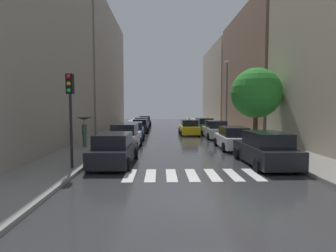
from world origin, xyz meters
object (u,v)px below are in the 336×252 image
(parked_car_left_nearest, at_px, (114,150))
(parked_car_right_nearest, at_px, (265,150))
(parked_car_right_second, at_px, (233,138))
(taxi_midroad, at_px, (189,128))
(pedestrian_foreground, at_px, (84,125))
(parked_car_right_fourth, at_px, (204,125))
(parked_car_right_third, at_px, (215,130))
(street_tree_right, at_px, (256,93))
(parked_car_left_fifth, at_px, (142,123))
(parked_car_left_sixth, at_px, (145,121))
(traffic_light_left_corner, at_px, (70,100))
(parked_car_left_second, at_px, (125,137))
(parked_car_left_third, at_px, (133,131))
(lamp_post_right, at_px, (227,93))
(parked_car_left_fourth, at_px, (140,126))

(parked_car_left_nearest, height_order, parked_car_right_nearest, parked_car_right_nearest)
(parked_car_right_nearest, relative_size, parked_car_right_second, 1.10)
(taxi_midroad, bearing_deg, parked_car_left_nearest, 159.80)
(pedestrian_foreground, bearing_deg, parked_car_right_fourth, -25.21)
(parked_car_right_third, xyz_separation_m, street_tree_right, (2.15, -4.84, 3.25))
(taxi_midroad, bearing_deg, parked_car_right_second, -167.91)
(parked_car_left_fifth, relative_size, parked_car_right_nearest, 0.95)
(parked_car_left_fifth, height_order, parked_car_right_third, parked_car_right_third)
(parked_car_right_nearest, relative_size, parked_car_right_fourth, 1.00)
(parked_car_left_sixth, distance_m, parked_car_right_nearest, 31.10)
(pedestrian_foreground, bearing_deg, parked_car_right_second, -78.14)
(parked_car_left_nearest, relative_size, parked_car_left_sixth, 0.98)
(traffic_light_left_corner, bearing_deg, parked_car_left_second, 76.91)
(parked_car_left_nearest, bearing_deg, parked_car_left_third, 2.06)
(parked_car_left_sixth, height_order, parked_car_right_second, parked_car_right_second)
(street_tree_right, distance_m, lamp_post_right, 7.15)
(parked_car_left_nearest, xyz_separation_m, parked_car_left_second, (-0.11, 5.39, 0.06))
(parked_car_left_fifth, xyz_separation_m, parked_car_right_second, (7.69, -18.64, 0.02))
(parked_car_left_fourth, distance_m, parked_car_left_sixth, 11.76)
(parked_car_left_nearest, bearing_deg, parked_car_right_second, -55.27)
(parked_car_left_fourth, distance_m, street_tree_right, 15.14)
(parked_car_left_second, distance_m, parked_car_right_nearest, 9.72)
(parked_car_left_third, bearing_deg, street_tree_right, -116.60)
(parked_car_left_fifth, distance_m, parked_car_right_third, 14.22)
(parked_car_left_fourth, bearing_deg, parked_car_right_fourth, -87.13)
(parked_car_right_third, distance_m, traffic_light_left_corner, 16.36)
(parked_car_left_fifth, bearing_deg, parked_car_left_nearest, 179.52)
(taxi_midroad, height_order, pedestrian_foreground, pedestrian_foreground)
(taxi_midroad, distance_m, pedestrian_foreground, 12.64)
(parked_car_left_sixth, bearing_deg, parked_car_right_second, -165.62)
(lamp_post_right, bearing_deg, parked_car_left_fifth, 134.61)
(parked_car_right_second, xyz_separation_m, parked_car_right_third, (0.13, 6.77, 0.05))
(parked_car_left_nearest, distance_m, parked_car_left_second, 5.39)
(parked_car_right_nearest, xyz_separation_m, traffic_light_left_corner, (-9.42, -1.07, 2.49))
(parked_car_left_third, relative_size, parked_car_right_second, 1.10)
(parked_car_left_fifth, xyz_separation_m, lamp_post_right, (9.47, -9.60, 3.75))
(parked_car_left_fifth, bearing_deg, parked_car_left_second, 179.28)
(parked_car_left_sixth, bearing_deg, parked_car_left_second, 177.23)
(parked_car_left_fourth, relative_size, parked_car_left_fifth, 0.94)
(parked_car_left_sixth, xyz_separation_m, lamp_post_right, (9.41, -15.70, 3.75))
(taxi_midroad, bearing_deg, parked_car_right_fourth, -30.61)
(parked_car_left_sixth, bearing_deg, parked_car_left_fifth, 176.69)
(street_tree_right, relative_size, traffic_light_left_corner, 1.36)
(parked_car_left_second, relative_size, parked_car_right_second, 1.03)
(street_tree_right, bearing_deg, parked_car_left_nearest, -144.86)
(parked_car_left_nearest, xyz_separation_m, pedestrian_foreground, (-3.02, 5.42, 0.95))
(parked_car_left_sixth, height_order, parked_car_right_fourth, parked_car_right_fourth)
(parked_car_left_fifth, bearing_deg, parked_car_left_fourth, -178.99)
(parked_car_right_nearest, height_order, pedestrian_foreground, pedestrian_foreground)
(parked_car_left_third, relative_size, lamp_post_right, 0.62)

